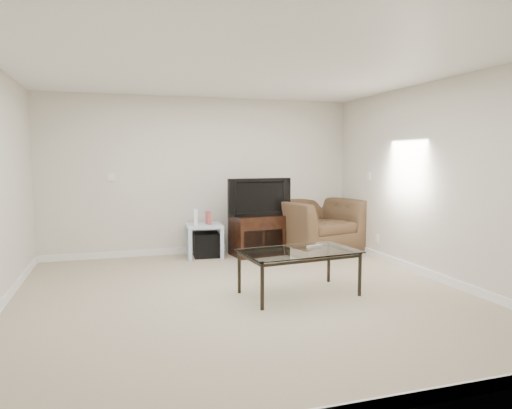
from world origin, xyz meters
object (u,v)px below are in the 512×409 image
object	(u,v)px
side_table	(204,241)
subwoofer	(206,245)
tv_stand	(256,235)
coffee_table	(299,273)
television	(257,197)
recliner	(316,217)

from	to	relation	value
side_table	subwoofer	size ratio (longest dim) A/B	1.39
tv_stand	subwoofer	bearing A→B (deg)	163.25
subwoofer	coffee_table	bearing A→B (deg)	-74.76
television	subwoofer	world-z (taller)	television
tv_stand	subwoofer	size ratio (longest dim) A/B	1.98
tv_stand	coffee_table	world-z (taller)	tv_stand
tv_stand	coffee_table	distance (m)	2.16
side_table	coffee_table	distance (m)	2.35
side_table	coffee_table	bearing A→B (deg)	-73.85
television	side_table	world-z (taller)	television
recliner	coffee_table	size ratio (longest dim) A/B	1.02
side_table	subwoofer	bearing A→B (deg)	29.82
side_table	subwoofer	xyz separation A→B (m)	(0.03, 0.02, -0.08)
tv_stand	television	size ratio (longest dim) A/B	0.80
subwoofer	coffee_table	distance (m)	2.36
tv_stand	television	xyz separation A→B (m)	(0.00, -0.03, 0.61)
subwoofer	tv_stand	bearing A→B (deg)	-8.94
recliner	television	bearing A→B (deg)	166.49
television	coffee_table	xyz separation A→B (m)	(-0.17, -2.13, -0.68)
side_table	television	bearing A→B (deg)	-9.37
tv_stand	side_table	distance (m)	0.83
subwoofer	coffee_table	xyz separation A→B (m)	(0.62, -2.28, 0.07)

